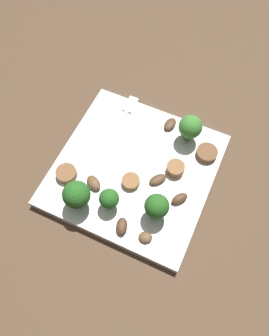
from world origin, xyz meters
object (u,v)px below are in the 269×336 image
(broccoli_floret_2, at_px, (76,195))
(sausage_slice_3, at_px, (207,153))
(mushroom_4, at_px, (94,183))
(sausage_slice_0, at_px, (175,169))
(broccoli_floret_3, at_px, (190,127))
(sausage_slice_1, at_px, (131,182))
(broccoli_floret_1, at_px, (109,199))
(mushroom_3, at_px, (122,226))
(mushroom_2, at_px, (158,180))
(fork, at_px, (117,129))
(sausage_slice_2, at_px, (66,174))
(plate, at_px, (134,170))
(mushroom_0, at_px, (180,199))
(mushroom_5, at_px, (145,237))
(mushroom_1, at_px, (170,124))
(broccoli_floret_0, at_px, (157,206))

(broccoli_floret_2, distance_m, sausage_slice_3, 0.23)
(mushroom_4, bearing_deg, sausage_slice_0, -54.62)
(broccoli_floret_3, xyz_separation_m, sausage_slice_1, (-0.12, 0.05, -0.03))
(broccoli_floret_1, height_order, broccoli_floret_2, broccoli_floret_2)
(mushroom_3, bearing_deg, mushroom_2, -11.04)
(fork, xyz_separation_m, sausage_slice_2, (-0.11, 0.04, 0.00))
(plate, relative_size, broccoli_floret_2, 4.26)
(sausage_slice_2, distance_m, mushroom_0, 0.19)
(mushroom_2, xyz_separation_m, mushroom_5, (-0.09, -0.02, -0.00))
(plate, xyz_separation_m, fork, (0.06, 0.06, 0.01))
(plate, relative_size, fork, 1.39)
(broccoli_floret_3, xyz_separation_m, mushroom_0, (-0.11, -0.03, -0.03))
(mushroom_3, bearing_deg, broccoli_floret_3, -10.14)
(mushroom_0, bearing_deg, mushroom_3, 141.34)
(broccoli_floret_2, xyz_separation_m, mushroom_1, (0.20, -0.07, -0.03))
(plate, distance_m, sausage_slice_1, 0.03)
(sausage_slice_1, bearing_deg, mushroom_3, -165.28)
(broccoli_floret_3, height_order, mushroom_4, broccoli_floret_3)
(sausage_slice_1, distance_m, sausage_slice_2, 0.10)
(sausage_slice_3, distance_m, mushroom_3, 0.19)
(mushroom_4, bearing_deg, mushroom_2, -61.55)
(sausage_slice_2, bearing_deg, plate, -58.24)
(broccoli_floret_2, distance_m, mushroom_4, 0.05)
(mushroom_0, height_order, mushroom_3, mushroom_3)
(plate, bearing_deg, broccoli_floret_0, -133.37)
(fork, xyz_separation_m, mushroom_2, (-0.06, -0.10, 0.00))
(sausage_slice_0, height_order, sausage_slice_3, sausage_slice_0)
(sausage_slice_2, height_order, mushroom_1, sausage_slice_2)
(broccoli_floret_2, height_order, sausage_slice_1, broccoli_floret_2)
(mushroom_1, xyz_separation_m, mushroom_4, (-0.16, 0.07, 0.00))
(broccoli_floret_1, relative_size, mushroom_1, 1.56)
(broccoli_floret_1, distance_m, sausage_slice_0, 0.12)
(sausage_slice_0, bearing_deg, mushroom_5, -179.25)
(sausage_slice_3, bearing_deg, broccoli_floret_0, 164.88)
(plate, bearing_deg, mushroom_5, -147.41)
(sausage_slice_1, bearing_deg, broccoli_floret_2, 139.12)
(plate, bearing_deg, broccoli_floret_2, 151.27)
(broccoli_floret_0, height_order, mushroom_4, broccoli_floret_0)
(broccoli_floret_1, xyz_separation_m, mushroom_5, (-0.02, -0.07, -0.02))
(broccoli_floret_2, xyz_separation_m, sausage_slice_3, (0.17, -0.15, -0.03))
(broccoli_floret_3, bearing_deg, sausage_slice_3, -112.85)
(broccoli_floret_1, xyz_separation_m, broccoli_floret_2, (-0.02, 0.04, 0.01))
(plate, distance_m, mushroom_3, 0.10)
(broccoli_floret_0, relative_size, broccoli_floret_3, 0.97)
(broccoli_floret_0, distance_m, mushroom_0, 0.05)
(plate, relative_size, mushroom_0, 9.01)
(sausage_slice_0, height_order, mushroom_5, sausage_slice_0)
(mushroom_3, bearing_deg, broccoli_floret_0, -43.22)
(mushroom_3, height_order, mushroom_4, mushroom_3)
(sausage_slice_1, relative_size, sausage_slice_2, 0.87)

